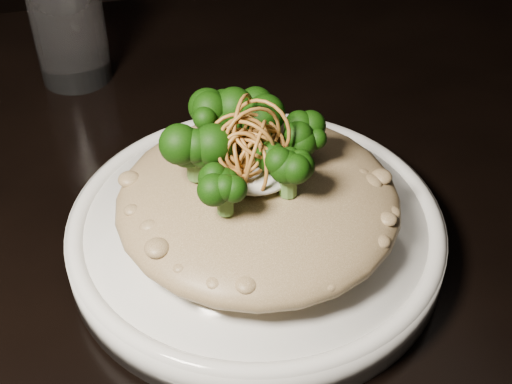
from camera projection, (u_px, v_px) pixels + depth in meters
The scene contains 7 objects.
table at pixel (223, 289), 0.61m from camera, with size 1.10×0.80×0.75m.
plate at pixel (256, 234), 0.52m from camera, with size 0.27×0.27×0.03m, color white.
risotto at pixel (258, 200), 0.50m from camera, with size 0.20×0.20×0.04m, color brown.
broccoli at pixel (247, 143), 0.47m from camera, with size 0.14×0.14×0.05m, color black, non-canonical shape.
cheese at pixel (256, 169), 0.48m from camera, with size 0.05×0.05×0.01m, color white.
shallots at pixel (251, 141), 0.46m from camera, with size 0.05×0.05×0.03m, color brown, non-canonical shape.
drinking_glass at pixel (68, 22), 0.67m from camera, with size 0.07×0.07×0.12m, color white.
Camera 1 is at (-0.07, -0.40, 1.13)m, focal length 50.00 mm.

